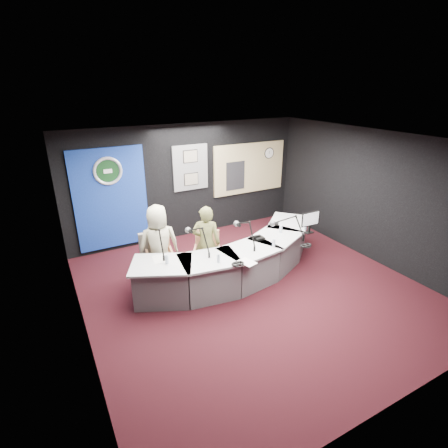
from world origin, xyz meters
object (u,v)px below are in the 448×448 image
broadcast_desk (237,260)px  person_woman (206,243)px  person_man (159,245)px  armchair_right (207,257)px  armchair_left (160,257)px

broadcast_desk → person_woman: size_ratio=2.93×
person_man → person_woman: bearing=167.1°
broadcast_desk → person_woman: person_woman is taller
armchair_right → broadcast_desk: bearing=5.3°
armchair_right → person_man: person_man is taller
armchair_left → person_woman: 0.94m
broadcast_desk → person_woman: 0.71m
broadcast_desk → armchair_right: size_ratio=4.75×
armchair_left → person_woman: person_woman is taller
armchair_left → person_man: size_ratio=0.67×
person_man → person_woman: (0.85, -0.32, -0.03)m
broadcast_desk → armchair_right: armchair_right is taller
armchair_right → person_woman: bearing=0.0°
armchair_left → armchair_right: (0.85, -0.32, -0.06)m
armchair_left → person_man: 0.26m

